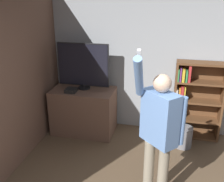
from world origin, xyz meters
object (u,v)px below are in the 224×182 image
object	(u,v)px
bookshelf	(193,101)
waste_bin	(183,137)
game_console	(71,90)
television	(83,66)
person	(159,129)

from	to	relation	value
bookshelf	waste_bin	distance (m)	0.66
game_console	bookshelf	distance (m)	2.17
television	bookshelf	xyz separation A→B (m)	(1.95, 0.20, -0.59)
game_console	waste_bin	size ratio (longest dim) A/B	0.55
bookshelf	person	xyz separation A→B (m)	(-0.52, -1.74, 0.34)
person	waste_bin	bearing A→B (deg)	116.51
game_console	waste_bin	bearing A→B (deg)	0.73
television	game_console	world-z (taller)	television
game_console	person	bearing A→B (deg)	-39.55
television	person	size ratio (longest dim) A/B	0.47
person	waste_bin	distance (m)	1.64
television	waste_bin	xyz separation A→B (m)	(1.83, -0.20, -1.10)
game_console	bookshelf	size ratio (longest dim) A/B	0.14
television	waste_bin	bearing A→B (deg)	-6.15
game_console	television	bearing A→B (deg)	53.06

